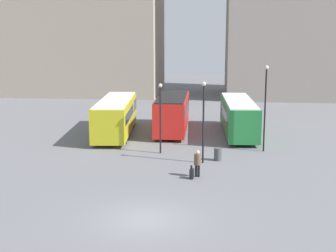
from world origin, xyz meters
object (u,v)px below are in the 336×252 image
Objects in this scene: bus_1 at (173,112)px; lamp_post_0 at (265,102)px; suitcase at (192,174)px; traveler at (198,161)px; trash_bin at (218,154)px; bus_0 at (116,115)px; lamp_post_2 at (160,112)px; bus_2 at (238,116)px; lamp_post_1 at (203,115)px.

bus_1 is 1.52× the size of lamp_post_0.
suitcase is at bearing -124.24° from lamp_post_0.
trash_bin is at bearing -9.58° from traveler.
lamp_post_2 reaches higher than bus_0.
lamp_post_2 is at bearing 158.44° from trash_bin.
lamp_post_0 is at bearing 9.97° from lamp_post_2.
bus_0 is at bearing 40.83° from traveler.
lamp_post_1 is (-2.72, -9.40, 1.57)m from bus_2.
lamp_post_2 is at bearing 31.57° from suitcase.
traveler is (-2.96, -12.51, -0.64)m from bus_2.
trash_bin is at bearing -21.56° from lamp_post_2.
traveler is at bearing -169.70° from bus_1.
trash_bin is (-3.29, -2.88, -3.16)m from lamp_post_0.
lamp_post_0 reaches higher than traveler.
bus_1 is 5.66m from bus_2.
lamp_post_1 is at bearing -145.26° from trash_bin.
lamp_post_0 is at bearing 39.82° from lamp_post_1.
traveler is 4.02m from trash_bin.
traveler reaches higher than trash_bin.
bus_1 is 0.90× the size of bus_2.
lamp_post_0 reaches higher than suitcase.
lamp_post_0 reaches higher than bus_2.
bus_2 is 9.90m from lamp_post_1.
traveler is at bearing -107.86° from trash_bin.
lamp_post_0 reaches higher than lamp_post_1.
bus_2 is 12.24× the size of suitcase.
bus_1 is 5.82× the size of traveler.
lamp_post_2 is 5.02m from trash_bin.
traveler is at bearing -62.47° from lamp_post_2.
lamp_post_1 is at bearing 161.14° from bus_2.
lamp_post_2 is at bearing 177.88° from bus_1.
bus_0 is 4.98m from bus_1.
trash_bin is at bearing -11.77° from suitcase.
trash_bin is at bearing 34.74° from lamp_post_1.
bus_1 is at bearing 88.91° from lamp_post_2.
bus_0 reaches higher than bus_2.
bus_1 is at bearing -72.41° from bus_0.
trash_bin is (1.53, 4.20, 0.13)m from suitcase.
suitcase is 0.99× the size of trash_bin.
lamp_post_0 is (4.51, 6.67, 2.63)m from traveler.
lamp_post_1 reaches higher than traveler.
lamp_post_0 is (7.17, -6.60, 1.91)m from bus_1.
lamp_post_2 is at bearing 143.27° from lamp_post_1.
lamp_post_1 reaches higher than bus_1.
bus_0 is at bearing 132.22° from lamp_post_1.
bus_2 is 2.09× the size of lamp_post_2.
lamp_post_1 is 1.08× the size of lamp_post_2.
lamp_post_1 is at bearing 3.88° from traveler.
bus_1 is at bearing 19.61° from traveler.
suitcase is at bearing 163.06° from bus_2.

